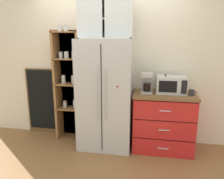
% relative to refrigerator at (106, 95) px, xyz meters
% --- Properties ---
extents(ground_plane, '(10.61, 10.61, 0.00)m').
position_rel_refrigerator_xyz_m(ground_plane, '(-0.00, -0.04, -0.87)').
color(ground_plane, olive).
extents(wall_back_cream, '(4.92, 0.10, 2.55)m').
position_rel_refrigerator_xyz_m(wall_back_cream, '(-0.00, 0.36, 0.41)').
color(wall_back_cream, silver).
rests_on(wall_back_cream, ground).
extents(refrigerator, '(0.84, 0.65, 1.73)m').
position_rel_refrigerator_xyz_m(refrigerator, '(0.00, 0.00, 0.00)').
color(refrigerator, silver).
rests_on(refrigerator, ground).
extents(pantry_shelf_column, '(0.50, 0.31, 1.96)m').
position_rel_refrigerator_xyz_m(pantry_shelf_column, '(-0.69, 0.24, 0.12)').
color(pantry_shelf_column, brown).
rests_on(pantry_shelf_column, ground).
extents(counter_cabinet, '(0.94, 0.60, 0.92)m').
position_rel_refrigerator_xyz_m(counter_cabinet, '(0.91, 0.03, -0.41)').
color(counter_cabinet, red).
rests_on(counter_cabinet, ground).
extents(microwave, '(0.44, 0.33, 0.26)m').
position_rel_refrigerator_xyz_m(microwave, '(1.01, 0.08, 0.18)').
color(microwave, silver).
rests_on(microwave, counter_cabinet).
extents(coffee_maker, '(0.17, 0.20, 0.31)m').
position_rel_refrigerator_xyz_m(coffee_maker, '(0.64, 0.04, 0.21)').
color(coffee_maker, '#B7B7BC').
rests_on(coffee_maker, counter_cabinet).
extents(mug_charcoal, '(0.11, 0.08, 0.09)m').
position_rel_refrigerator_xyz_m(mug_charcoal, '(1.30, -0.03, 0.10)').
color(mug_charcoal, '#2D2D33').
rests_on(mug_charcoal, counter_cabinet).
extents(bottle_amber, '(0.06, 0.06, 0.29)m').
position_rel_refrigerator_xyz_m(bottle_amber, '(0.91, 0.05, 0.18)').
color(bottle_amber, brown).
rests_on(bottle_amber, counter_cabinet).
extents(bottle_clear, '(0.06, 0.06, 0.27)m').
position_rel_refrigerator_xyz_m(bottle_clear, '(0.91, 0.06, 0.17)').
color(bottle_clear, silver).
rests_on(bottle_clear, counter_cabinet).
extents(upper_cabinet, '(0.80, 0.32, 0.56)m').
position_rel_refrigerator_xyz_m(upper_cabinet, '(-0.00, 0.05, 1.15)').
color(upper_cabinet, silver).
rests_on(upper_cabinet, refrigerator).
extents(chalkboard_menu, '(0.60, 0.04, 1.21)m').
position_rel_refrigerator_xyz_m(chalkboard_menu, '(-1.26, 0.29, -0.26)').
color(chalkboard_menu, brown).
rests_on(chalkboard_menu, ground).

